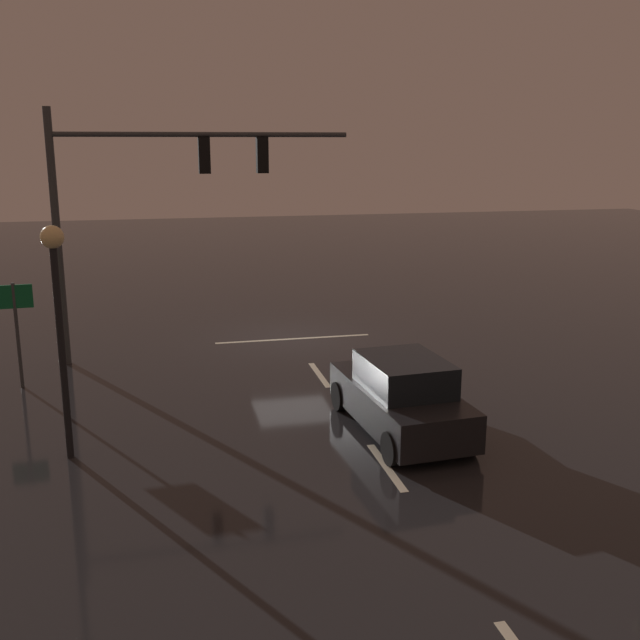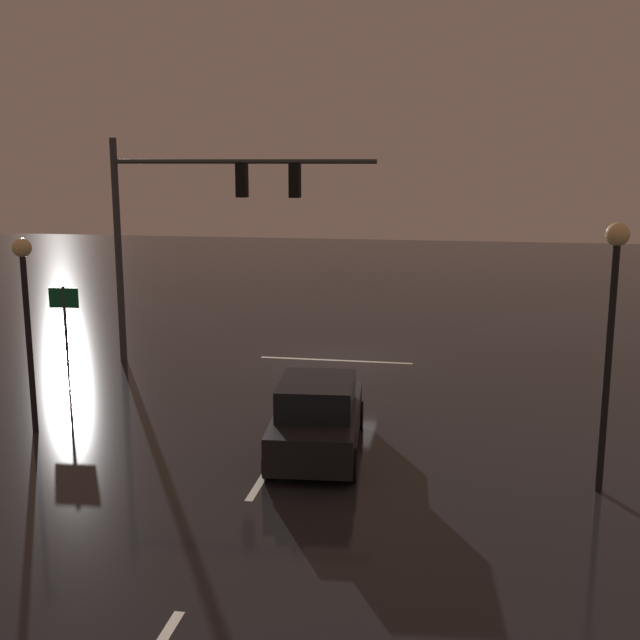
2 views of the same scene
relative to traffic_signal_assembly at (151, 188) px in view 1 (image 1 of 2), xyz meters
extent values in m
plane|color=#232326|center=(-4.22, -1.33, -4.93)|extent=(80.00, 80.00, 0.00)
cylinder|color=#383A3D|center=(2.59, 0.01, -1.38)|extent=(0.22, 0.22, 7.09)
cylinder|color=#383A3D|center=(-1.51, 0.01, 1.44)|extent=(8.19, 0.14, 0.14)
cube|color=black|center=(-1.51, 0.01, 0.87)|extent=(0.32, 0.36, 1.00)
sphere|color=black|center=(-1.51, -0.18, 1.19)|extent=(0.20, 0.20, 0.20)
sphere|color=black|center=(-1.51, -0.18, 0.87)|extent=(0.20, 0.20, 0.20)
sphere|color=#19F24C|center=(-1.51, -0.18, 0.55)|extent=(0.20, 0.20, 0.20)
cube|color=black|center=(-3.14, 0.01, 0.87)|extent=(0.32, 0.36, 1.00)
sphere|color=black|center=(-3.14, -0.18, 1.19)|extent=(0.20, 0.20, 0.20)
sphere|color=black|center=(-3.14, -0.18, 0.87)|extent=(0.20, 0.20, 0.20)
sphere|color=#19F24C|center=(-3.14, -0.18, 0.55)|extent=(0.20, 0.20, 0.20)
cube|color=beige|center=(-4.22, 2.67, -4.92)|extent=(0.16, 2.20, 0.01)
cube|color=beige|center=(-4.22, 8.67, -4.92)|extent=(0.16, 2.20, 0.01)
cube|color=beige|center=(-4.22, -1.19, -4.92)|extent=(5.00, 0.16, 0.01)
cube|color=black|center=(-5.06, 6.93, -4.31)|extent=(2.13, 4.43, 0.80)
cube|color=black|center=(-5.08, 7.13, -3.57)|extent=(1.76, 2.22, 0.68)
cylinder|color=black|center=(-4.10, 5.40, -4.59)|extent=(0.27, 0.70, 0.68)
cylinder|color=black|center=(-5.77, 5.27, -4.59)|extent=(0.27, 0.70, 0.68)
cylinder|color=black|center=(-4.35, 8.59, -4.59)|extent=(0.27, 0.70, 0.68)
cylinder|color=black|center=(-6.03, 8.46, -4.59)|extent=(0.27, 0.70, 0.68)
sphere|color=#F9EFC6|center=(-4.25, 4.87, -4.26)|extent=(0.20, 0.20, 0.20)
sphere|color=#F9EFC6|center=(-5.54, 4.77, -4.26)|extent=(0.20, 0.20, 0.20)
cylinder|color=black|center=(1.84, 6.86, -2.80)|extent=(0.14, 0.14, 4.26)
sphere|color=#F9D88C|center=(1.84, 6.86, -0.49)|extent=(0.44, 0.44, 0.44)
cylinder|color=#383A3D|center=(3.50, 2.01, -3.56)|extent=(0.09, 0.09, 2.74)
cube|color=#0F6033|center=(3.50, 2.01, -2.54)|extent=(0.90, 0.12, 0.60)
camera|label=1|loc=(-0.05, 21.38, 1.24)|focal=41.46mm
camera|label=2|loc=(-7.98, 23.32, 1.47)|focal=44.01mm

